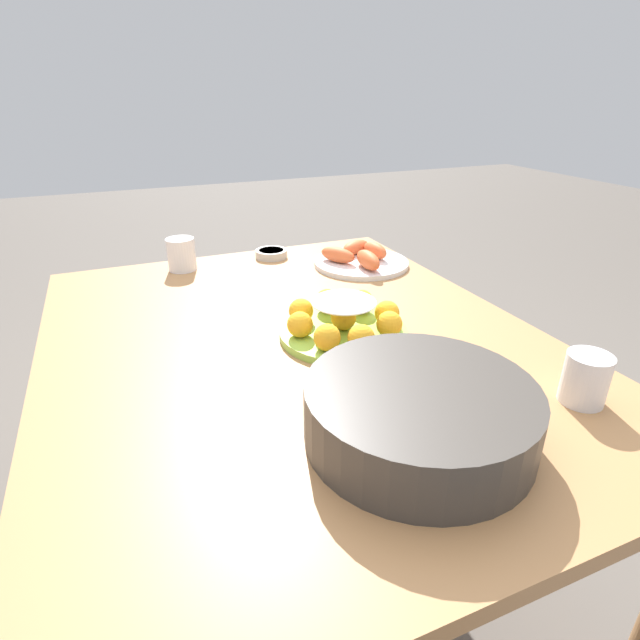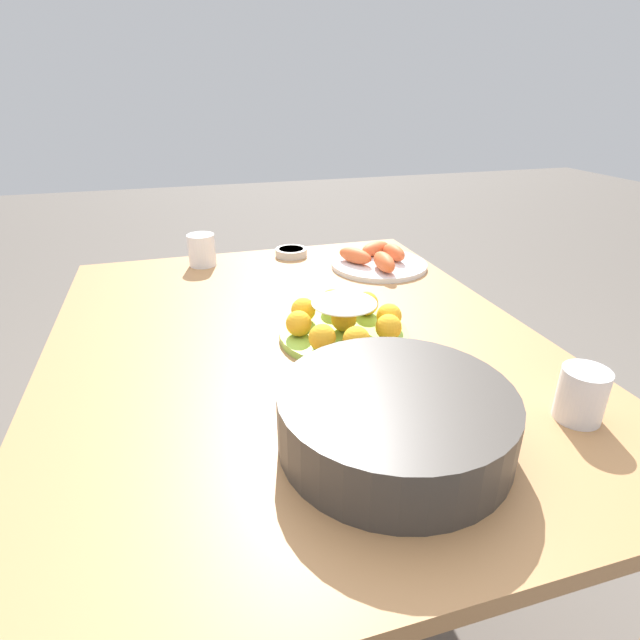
{
  "view_description": "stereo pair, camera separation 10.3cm",
  "coord_description": "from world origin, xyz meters",
  "px_view_note": "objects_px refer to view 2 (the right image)",
  "views": [
    {
      "loc": [
        0.87,
        -0.31,
        1.19
      ],
      "look_at": [
        0.01,
        0.05,
        0.75
      ],
      "focal_mm": 28.0,
      "sensor_mm": 36.0,
      "label": 1
    },
    {
      "loc": [
        0.91,
        -0.22,
        1.19
      ],
      "look_at": [
        0.01,
        0.05,
        0.75
      ],
      "focal_mm": 28.0,
      "sensor_mm": 36.0,
      "label": 2
    }
  ],
  "objects_px": {
    "cake_plate": "(344,323)",
    "sauce_bowl": "(291,252)",
    "seafood_platter": "(378,260)",
    "cup_near": "(202,250)",
    "dining_table": "(297,374)",
    "cup_far": "(582,395)",
    "serving_bowl": "(395,416)"
  },
  "relations": [
    {
      "from": "serving_bowl",
      "to": "sauce_bowl",
      "type": "distance_m",
      "value": 0.92
    },
    {
      "from": "seafood_platter",
      "to": "cup_near",
      "type": "distance_m",
      "value": 0.51
    },
    {
      "from": "cake_plate",
      "to": "sauce_bowl",
      "type": "height_order",
      "value": "cake_plate"
    },
    {
      "from": "cup_near",
      "to": "cup_far",
      "type": "distance_m",
      "value": 1.06
    },
    {
      "from": "sauce_bowl",
      "to": "serving_bowl",
      "type": "bearing_deg",
      "value": -4.0
    },
    {
      "from": "seafood_platter",
      "to": "sauce_bowl",
      "type": "bearing_deg",
      "value": -128.52
    },
    {
      "from": "sauce_bowl",
      "to": "seafood_platter",
      "type": "relative_size",
      "value": 0.35
    },
    {
      "from": "sauce_bowl",
      "to": "seafood_platter",
      "type": "xyz_separation_m",
      "value": [
        0.17,
        0.22,
        0.01
      ]
    },
    {
      "from": "serving_bowl",
      "to": "cup_near",
      "type": "relative_size",
      "value": 3.69
    },
    {
      "from": "seafood_platter",
      "to": "dining_table",
      "type": "bearing_deg",
      "value": -42.19
    },
    {
      "from": "cake_plate",
      "to": "sauce_bowl",
      "type": "xyz_separation_m",
      "value": [
        -0.57,
        0.02,
        -0.02
      ]
    },
    {
      "from": "seafood_platter",
      "to": "cup_far",
      "type": "distance_m",
      "value": 0.77
    },
    {
      "from": "dining_table",
      "to": "cake_plate",
      "type": "relative_size",
      "value": 4.69
    },
    {
      "from": "seafood_platter",
      "to": "cup_near",
      "type": "bearing_deg",
      "value": -108.33
    },
    {
      "from": "sauce_bowl",
      "to": "dining_table",
      "type": "bearing_deg",
      "value": -12.28
    },
    {
      "from": "dining_table",
      "to": "cake_plate",
      "type": "height_order",
      "value": "cake_plate"
    },
    {
      "from": "dining_table",
      "to": "cup_far",
      "type": "bearing_deg",
      "value": 42.06
    },
    {
      "from": "serving_bowl",
      "to": "cake_plate",
      "type": "bearing_deg",
      "value": 173.23
    },
    {
      "from": "sauce_bowl",
      "to": "cup_far",
      "type": "bearing_deg",
      "value": 14.32
    },
    {
      "from": "serving_bowl",
      "to": "cup_near",
      "type": "height_order",
      "value": "cup_near"
    },
    {
      "from": "cake_plate",
      "to": "cup_near",
      "type": "bearing_deg",
      "value": -156.22
    },
    {
      "from": "serving_bowl",
      "to": "seafood_platter",
      "type": "distance_m",
      "value": 0.8
    },
    {
      "from": "dining_table",
      "to": "cup_near",
      "type": "bearing_deg",
      "value": -164.16
    },
    {
      "from": "cake_plate",
      "to": "cup_near",
      "type": "height_order",
      "value": "cup_near"
    },
    {
      "from": "cake_plate",
      "to": "seafood_platter",
      "type": "height_order",
      "value": "cake_plate"
    },
    {
      "from": "dining_table",
      "to": "seafood_platter",
      "type": "xyz_separation_m",
      "value": [
        -0.37,
        0.34,
        0.11
      ]
    },
    {
      "from": "seafood_platter",
      "to": "serving_bowl",
      "type": "bearing_deg",
      "value": -20.73
    },
    {
      "from": "cup_far",
      "to": "cake_plate",
      "type": "bearing_deg",
      "value": -144.59
    },
    {
      "from": "sauce_bowl",
      "to": "cup_near",
      "type": "xyz_separation_m",
      "value": [
        0.01,
        -0.27,
        0.03
      ]
    },
    {
      "from": "dining_table",
      "to": "serving_bowl",
      "type": "bearing_deg",
      "value": 8.24
    },
    {
      "from": "serving_bowl",
      "to": "sauce_bowl",
      "type": "height_order",
      "value": "serving_bowl"
    },
    {
      "from": "serving_bowl",
      "to": "cup_far",
      "type": "relative_size",
      "value": 3.89
    }
  ]
}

